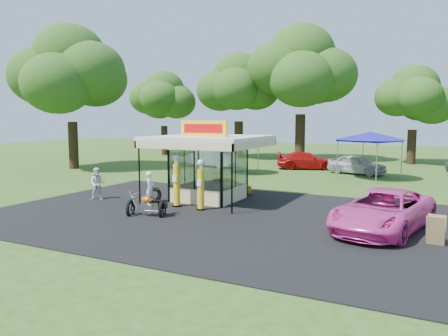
{
  "coord_description": "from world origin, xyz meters",
  "views": [
    {
      "loc": [
        8.85,
        -14.83,
        4.28
      ],
      "look_at": [
        -0.62,
        4.0,
        1.88
      ],
      "focal_mm": 35.0,
      "sensor_mm": 36.0,
      "label": 1
    }
  ],
  "objects_px": {
    "gas_station_kiosk": "(209,167)",
    "bg_car_b": "(307,161)",
    "a_frame_sign": "(436,231)",
    "spectator_west": "(98,184)",
    "gas_pump_left": "(177,182)",
    "kiosk_car": "(228,186)",
    "tent_west": "(236,141)",
    "pink_sedan": "(383,211)",
    "bg_car_a": "(213,158)",
    "tent_east": "(370,136)",
    "motorcycle": "(149,199)",
    "gas_pump_right": "(201,186)",
    "bg_car_c": "(357,164)"
  },
  "relations": [
    {
      "from": "gas_pump_left",
      "to": "tent_east",
      "type": "xyz_separation_m",
      "value": [
        6.77,
        14.59,
        1.79
      ]
    },
    {
      "from": "gas_station_kiosk",
      "to": "a_frame_sign",
      "type": "bearing_deg",
      "value": -19.33
    },
    {
      "from": "kiosk_car",
      "to": "bg_car_c",
      "type": "xyz_separation_m",
      "value": [
        4.97,
        12.44,
        0.28
      ]
    },
    {
      "from": "spectator_west",
      "to": "tent_west",
      "type": "height_order",
      "value": "tent_west"
    },
    {
      "from": "gas_station_kiosk",
      "to": "bg_car_b",
      "type": "relative_size",
      "value": 1.07
    },
    {
      "from": "a_frame_sign",
      "to": "tent_east",
      "type": "xyz_separation_m",
      "value": [
        -4.56,
        16.13,
        2.51
      ]
    },
    {
      "from": "pink_sedan",
      "to": "tent_west",
      "type": "xyz_separation_m",
      "value": [
        -12.51,
        13.58,
        1.74
      ]
    },
    {
      "from": "bg_car_c",
      "to": "bg_car_a",
      "type": "bearing_deg",
      "value": 109.52
    },
    {
      "from": "a_frame_sign",
      "to": "gas_station_kiosk",
      "type": "bearing_deg",
      "value": 166.3
    },
    {
      "from": "gas_station_kiosk",
      "to": "bg_car_c",
      "type": "relative_size",
      "value": 1.22
    },
    {
      "from": "gas_pump_right",
      "to": "motorcycle",
      "type": "height_order",
      "value": "gas_pump_right"
    },
    {
      "from": "gas_station_kiosk",
      "to": "tent_east",
      "type": "height_order",
      "value": "gas_station_kiosk"
    },
    {
      "from": "tent_west",
      "to": "bg_car_b",
      "type": "bearing_deg",
      "value": 51.69
    },
    {
      "from": "gas_pump_left",
      "to": "motorcycle",
      "type": "distance_m",
      "value": 2.36
    },
    {
      "from": "motorcycle",
      "to": "tent_west",
      "type": "bearing_deg",
      "value": 84.34
    },
    {
      "from": "pink_sedan",
      "to": "bg_car_a",
      "type": "distance_m",
      "value": 23.45
    },
    {
      "from": "gas_station_kiosk",
      "to": "bg_car_b",
      "type": "height_order",
      "value": "gas_station_kiosk"
    },
    {
      "from": "kiosk_car",
      "to": "bg_car_c",
      "type": "bearing_deg",
      "value": -21.79
    },
    {
      "from": "gas_pump_right",
      "to": "motorcycle",
      "type": "relative_size",
      "value": 1.16
    },
    {
      "from": "bg_car_c",
      "to": "tent_east",
      "type": "xyz_separation_m",
      "value": [
        1.24,
        -2.3,
        2.28
      ]
    },
    {
      "from": "a_frame_sign",
      "to": "bg_car_b",
      "type": "distance_m",
      "value": 22.44
    },
    {
      "from": "kiosk_car",
      "to": "spectator_west",
      "type": "distance_m",
      "value": 7.11
    },
    {
      "from": "gas_pump_right",
      "to": "bg_car_a",
      "type": "height_order",
      "value": "gas_pump_right"
    },
    {
      "from": "gas_station_kiosk",
      "to": "gas_pump_left",
      "type": "bearing_deg",
      "value": -103.96
    },
    {
      "from": "bg_car_b",
      "to": "tent_west",
      "type": "relative_size",
      "value": 1.25
    },
    {
      "from": "motorcycle",
      "to": "kiosk_car",
      "type": "bearing_deg",
      "value": 68.97
    },
    {
      "from": "a_frame_sign",
      "to": "spectator_west",
      "type": "distance_m",
      "value": 16.13
    },
    {
      "from": "kiosk_car",
      "to": "tent_west",
      "type": "bearing_deg",
      "value": 22.08
    },
    {
      "from": "a_frame_sign",
      "to": "tent_east",
      "type": "relative_size",
      "value": 0.21
    },
    {
      "from": "motorcycle",
      "to": "bg_car_b",
      "type": "xyz_separation_m",
      "value": [
        1.08,
        20.77,
        -0.07
      ]
    },
    {
      "from": "tent_east",
      "to": "tent_west",
      "type": "bearing_deg",
      "value": -172.02
    },
    {
      "from": "gas_pump_left",
      "to": "kiosk_car",
      "type": "xyz_separation_m",
      "value": [
        0.56,
        4.44,
        -0.76
      ]
    },
    {
      "from": "gas_pump_left",
      "to": "bg_car_a",
      "type": "relative_size",
      "value": 0.57
    },
    {
      "from": "motorcycle",
      "to": "pink_sedan",
      "type": "distance_m",
      "value": 9.65
    },
    {
      "from": "motorcycle",
      "to": "tent_east",
      "type": "height_order",
      "value": "tent_east"
    },
    {
      "from": "bg_car_c",
      "to": "spectator_west",
      "type": "bearing_deg",
      "value": 166.62
    },
    {
      "from": "motorcycle",
      "to": "a_frame_sign",
      "type": "height_order",
      "value": "motorcycle"
    },
    {
      "from": "motorcycle",
      "to": "kiosk_car",
      "type": "distance_m",
      "value": 6.79
    },
    {
      "from": "pink_sedan",
      "to": "tent_west",
      "type": "bearing_deg",
      "value": 145.13
    },
    {
      "from": "spectator_west",
      "to": "bg_car_b",
      "type": "relative_size",
      "value": 0.34
    },
    {
      "from": "bg_car_b",
      "to": "tent_west",
      "type": "distance_m",
      "value": 6.91
    },
    {
      "from": "gas_pump_left",
      "to": "motorcycle",
      "type": "xyz_separation_m",
      "value": [
        0.05,
        -2.32,
        -0.44
      ]
    },
    {
      "from": "bg_car_a",
      "to": "bg_car_b",
      "type": "height_order",
      "value": "bg_car_a"
    },
    {
      "from": "spectator_west",
      "to": "gas_station_kiosk",
      "type": "bearing_deg",
      "value": -12.97
    },
    {
      "from": "gas_pump_right",
      "to": "bg_car_a",
      "type": "relative_size",
      "value": 0.53
    },
    {
      "from": "motorcycle",
      "to": "tent_west",
      "type": "xyz_separation_m",
      "value": [
        -3.06,
        15.54,
        1.73
      ]
    },
    {
      "from": "a_frame_sign",
      "to": "bg_car_a",
      "type": "relative_size",
      "value": 0.23
    },
    {
      "from": "gas_pump_left",
      "to": "pink_sedan",
      "type": "bearing_deg",
      "value": -2.18
    },
    {
      "from": "gas_pump_left",
      "to": "kiosk_car",
      "type": "distance_m",
      "value": 4.54
    },
    {
      "from": "gas_station_kiosk",
      "to": "kiosk_car",
      "type": "height_order",
      "value": "gas_station_kiosk"
    }
  ]
}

